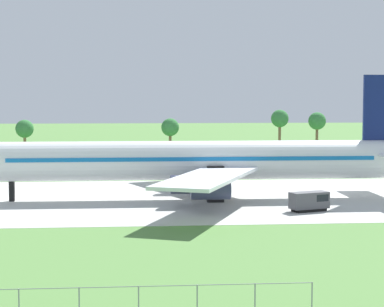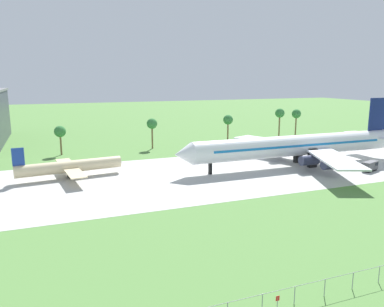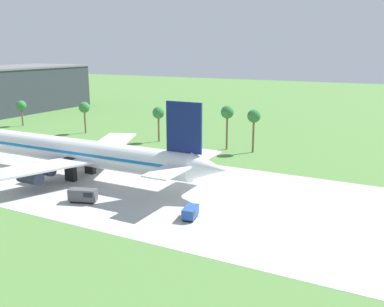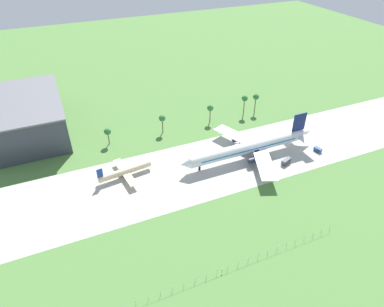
% 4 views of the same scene
% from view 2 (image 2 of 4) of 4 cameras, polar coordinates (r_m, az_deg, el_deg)
% --- Properties ---
extents(ground_plane, '(600.00, 600.00, 0.00)m').
position_cam_2_polar(ground_plane, '(92.16, -3.27, -3.60)').
color(ground_plane, '#517F3D').
extents(taxiway_strip, '(320.00, 44.00, 0.02)m').
position_cam_2_polar(taxiway_strip, '(92.16, -3.27, -3.60)').
color(taxiway_strip, '#B2B2AD').
rests_on(taxiway_strip, ground_plane).
extents(jet_airliner, '(73.29, 52.50, 18.19)m').
position_cam_2_polar(jet_airliner, '(107.59, 16.33, 1.21)').
color(jet_airliner, white).
rests_on(jet_airliner, ground_plane).
extents(regional_aircraft, '(25.07, 22.67, 8.36)m').
position_cam_2_polar(regional_aircraft, '(95.50, -18.17, -1.93)').
color(regional_aircraft, beige).
rests_on(regional_aircraft, ground_plane).
extents(baggage_tug, '(5.51, 3.53, 2.55)m').
position_cam_2_polar(baggage_tug, '(108.24, 25.53, -1.71)').
color(baggage_tug, black).
rests_on(baggage_tug, ground_plane).
extents(perimeter_fence, '(80.10, 0.10, 2.10)m').
position_cam_2_polar(perimeter_fence, '(46.16, 19.60, -18.28)').
color(perimeter_fence, gray).
rests_on(perimeter_fence, ground_plane).
extents(no_stopping_sign, '(0.44, 0.08, 1.68)m').
position_cam_2_polar(no_stopping_sign, '(42.70, 12.89, -21.11)').
color(no_stopping_sign, gray).
rests_on(no_stopping_sign, ground_plane).
extents(palm_tree_row, '(92.49, 3.60, 12.37)m').
position_cam_2_polar(palm_tree_row, '(136.00, 2.95, 5.05)').
color(palm_tree_row, brown).
rests_on(palm_tree_row, ground_plane).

